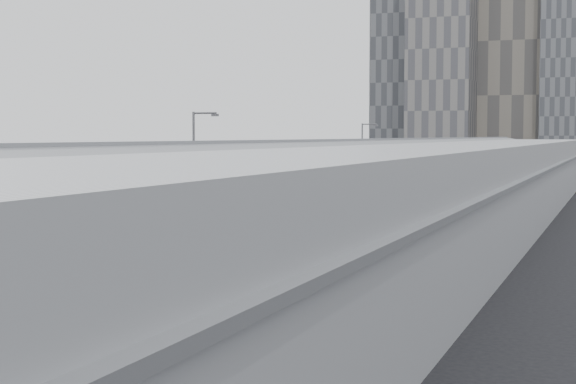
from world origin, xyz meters
The scene contains 20 objects.
sidewalk centered at (9.00, 55.00, 0.06)m, with size 10.00×170.00×0.12m, color gray.
lane_line centered at (-1.50, 55.00, 0.01)m, with size 0.12×160.00×0.02m, color gold.
depot centered at (12.99, 55.00, 3.51)m, with size 12.45×160.40×7.20m.
skyline centered at (-2.90, 324.16, 50.85)m, with size 145.00×64.00×120.00m.
bus_1 centered at (2.30, 19.79, 1.69)m, with size 3.73×13.87×4.01m.
bus_2 centered at (2.23, 35.29, 1.48)m, with size 2.96×12.07×3.50m.
bus_3 centered at (2.68, 46.52, 1.51)m, with size 3.67×12.40×3.57m.
bus_4 centered at (2.33, 62.76, 1.61)m, with size 3.35×13.15×3.81m.
bus_5 centered at (2.11, 74.64, 1.71)m, with size 3.07×13.90×4.05m.
bus_6 centered at (2.10, 91.27, 1.67)m, with size 3.00×13.51×3.95m.
bus_7 centered at (1.87, 103.94, 1.59)m, with size 2.88×12.91×3.77m.
tree_1 centered at (6.25, 30.52, 3.38)m, with size 1.11×1.11×4.07m.
tree_2 centered at (6.10, 54.20, 3.02)m, with size 1.40×1.40×3.78m.
tree_3 centered at (5.97, 78.03, 3.26)m, with size 1.66×1.66×4.13m.
tree_4 centered at (5.35, 103.17, 4.05)m, with size 2.90×2.90×5.51m.
tree_5 centered at (5.97, 127.08, 3.19)m, with size 1.67×1.67×4.06m.
street_lamp_near centered at (-4.13, 46.37, 5.25)m, with size 2.04×0.22×9.12m.
street_lamp_far centered at (-5.03, 93.58, 5.14)m, with size 2.04×0.22×8.90m.
shipping_container centered at (-4.78, 113.15, 1.49)m, with size 2.14×5.83×2.99m, color #14411C.
suv centered at (-3.62, 130.49, 0.73)m, with size 2.41×5.24×1.45m, color black.
Camera 1 is at (24.47, -10.55, 7.43)m, focal length 55.00 mm.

